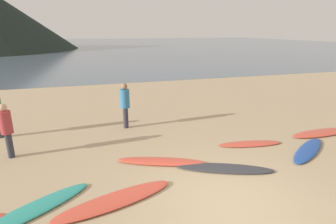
{
  "coord_description": "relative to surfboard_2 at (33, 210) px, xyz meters",
  "views": [
    {
      "loc": [
        -2.59,
        -4.14,
        3.44
      ],
      "look_at": [
        0.14,
        4.81,
        0.6
      ],
      "focal_mm": 28.95,
      "sensor_mm": 36.0,
      "label": 1
    }
  ],
  "objects": [
    {
      "name": "surfboard_3",
      "position": [
        1.6,
        -0.17,
        0.01
      ],
      "size": [
        2.67,
        1.3,
        0.09
      ],
      "primitive_type": "ellipsoid",
      "rotation": [
        0.0,
        0.0,
        0.28
      ],
      "color": "#D84C38",
      "rests_on": "ground"
    },
    {
      "name": "surfboard_8",
      "position": [
        8.83,
        1.65,
        0.01
      ],
      "size": [
        2.41,
        0.66,
        0.1
      ],
      "primitive_type": "ellipsoid",
      "rotation": [
        0.0,
        0.0,
        0.02
      ],
      "color": "#D84C38",
      "rests_on": "ground"
    },
    {
      "name": "ground_plane",
      "position": [
        3.82,
        9.0,
        -0.14
      ],
      "size": [
        120.0,
        120.0,
        0.2
      ],
      "primitive_type": "cube",
      "color": "tan",
      "rests_on": "ground"
    },
    {
      "name": "person_0",
      "position": [
        -0.97,
        2.79,
        0.88
      ],
      "size": [
        0.32,
        0.32,
        1.56
      ],
      "rotation": [
        0.0,
        0.0,
        3.23
      ],
      "color": "#2D2D38",
      "rests_on": "ground"
    },
    {
      "name": "surfboard_2",
      "position": [
        0.0,
        0.0,
        0.0
      ],
      "size": [
        2.34,
        1.8,
        0.08
      ],
      "primitive_type": "ellipsoid",
      "rotation": [
        0.0,
        0.0,
        0.58
      ],
      "color": "teal",
      "rests_on": "ground"
    },
    {
      "name": "surfboard_4",
      "position": [
        2.98,
        1.22,
        0.01
      ],
      "size": [
        2.39,
        1.31,
        0.1
      ],
      "primitive_type": "ellipsoid",
      "rotation": [
        0.0,
        0.0,
        -0.38
      ],
      "color": "#D84C38",
      "rests_on": "ground"
    },
    {
      "name": "surfboard_5",
      "position": [
        4.43,
        0.4,
        0.0
      ],
      "size": [
        2.49,
        1.46,
        0.08
      ],
      "primitive_type": "ellipsoid",
      "rotation": [
        0.0,
        0.0,
        -0.4
      ],
      "color": "#333338",
      "rests_on": "ground"
    },
    {
      "name": "surfboard_6",
      "position": [
        5.96,
        1.57,
        -0.0
      ],
      "size": [
        2.06,
        0.78,
        0.07
      ],
      "primitive_type": "ellipsoid",
      "rotation": [
        0.0,
        0.0,
        -0.17
      ],
      "color": "#D84C38",
      "rests_on": "ground"
    },
    {
      "name": "surfboard_7",
      "position": [
        7.33,
        0.66,
        0.01
      ],
      "size": [
        2.19,
        1.65,
        0.09
      ],
      "primitive_type": "ellipsoid",
      "rotation": [
        0.0,
        0.0,
        0.57
      ],
      "color": "#1E479E",
      "rests_on": "ground"
    },
    {
      "name": "person_1",
      "position": [
        2.49,
        4.27,
        0.93
      ],
      "size": [
        0.33,
        0.33,
        1.65
      ],
      "rotation": [
        0.0,
        0.0,
        0.92
      ],
      "color": "#2D2D38",
      "rests_on": "ground"
    },
    {
      "name": "ocean_water",
      "position": [
        3.82,
        62.91,
        -0.04
      ],
      "size": [
        140.0,
        100.0,
        0.01
      ],
      "primitive_type": "cube",
      "color": "slate",
      "rests_on": "ground"
    }
  ]
}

